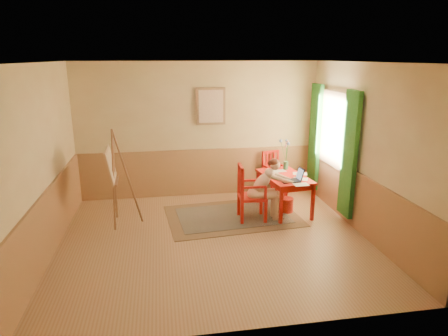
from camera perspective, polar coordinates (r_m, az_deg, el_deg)
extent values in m
cube|color=tan|center=(6.55, -1.40, -10.37)|extent=(5.00, 4.50, 0.02)
cube|color=white|center=(5.88, -1.59, 15.13)|extent=(5.00, 4.50, 0.02)
cube|color=tan|center=(8.26, -3.66, 5.46)|extent=(5.00, 0.02, 2.80)
cube|color=tan|center=(3.94, 3.07, -6.25)|extent=(5.00, 0.02, 2.80)
cube|color=tan|center=(6.25, -24.94, 0.61)|extent=(0.02, 4.50, 2.80)
cube|color=tan|center=(6.86, 19.78, 2.42)|extent=(0.02, 4.50, 2.80)
cube|color=#A57851|center=(8.43, -3.53, -0.61)|extent=(5.00, 0.04, 1.00)
cube|color=#A57851|center=(6.51, -23.77, -7.04)|extent=(0.04, 4.50, 1.00)
cube|color=#A57851|center=(7.09, 18.90, -4.68)|extent=(0.04, 4.50, 1.00)
cube|color=white|center=(7.77, 15.76, 5.37)|extent=(0.02, 1.00, 1.30)
cube|color=#9B7551|center=(7.76, 15.62, 5.37)|extent=(0.03, 1.12, 1.42)
cube|color=#368131|center=(7.12, 17.67, 1.82)|extent=(0.08, 0.45, 2.20)
cube|color=#368131|center=(8.50, 12.99, 4.35)|extent=(0.08, 0.45, 2.20)
cube|color=#9B7551|center=(8.16, -1.92, 8.91)|extent=(0.60, 0.04, 0.76)
cube|color=beige|center=(8.14, -1.89, 8.89)|extent=(0.50, 0.02, 0.66)
cube|color=#8C7251|center=(7.43, 1.26, -6.95)|extent=(2.53, 1.81, 0.01)
cube|color=#161E31|center=(7.43, 1.26, -6.89)|extent=(2.10, 1.37, 0.01)
cube|color=red|center=(7.52, 8.75, -1.22)|extent=(0.87, 1.28, 0.04)
cube|color=red|center=(7.54, 8.73, -1.73)|extent=(0.76, 1.17, 0.10)
cube|color=red|center=(7.04, 8.24, -5.51)|extent=(0.06, 0.06, 0.68)
cube|color=red|center=(7.31, 12.71, -4.91)|extent=(0.06, 0.06, 0.68)
cube|color=red|center=(7.99, 4.93, -2.78)|extent=(0.06, 0.06, 0.68)
cube|color=red|center=(8.23, 8.98, -2.36)|extent=(0.06, 0.06, 0.68)
cube|color=red|center=(7.14, 4.08, -4.19)|extent=(0.50, 0.48, 0.05)
cube|color=red|center=(7.01, 2.63, -6.60)|extent=(0.05, 0.05, 0.42)
cube|color=red|center=(7.08, 6.03, -6.42)|extent=(0.05, 0.05, 0.42)
cube|color=red|center=(7.38, 2.14, -5.42)|extent=(0.05, 0.05, 0.42)
cube|color=red|center=(7.45, 5.37, -5.27)|extent=(0.05, 0.05, 0.42)
cube|color=red|center=(6.82, 2.69, -2.41)|extent=(0.05, 0.05, 0.57)
cube|color=red|center=(7.20, 2.18, -1.42)|extent=(0.05, 0.05, 0.57)
cube|color=red|center=(6.94, 2.45, 0.08)|extent=(0.07, 0.46, 0.06)
cube|color=red|center=(6.92, 2.56, -2.28)|extent=(0.03, 0.05, 0.46)
cube|color=red|center=(7.02, 2.43, -2.03)|extent=(0.03, 0.05, 0.46)
cube|color=red|center=(7.11, 2.30, -1.77)|extent=(0.03, 0.05, 0.46)
cube|color=red|center=(6.88, 4.42, -2.80)|extent=(0.42, 0.06, 0.04)
cube|color=red|center=(6.95, 6.03, -3.61)|extent=(0.04, 0.04, 0.23)
cube|color=red|center=(7.25, 3.83, -1.79)|extent=(0.42, 0.06, 0.04)
cube|color=red|center=(7.32, 5.36, -2.58)|extent=(0.04, 0.04, 0.23)
cube|color=red|center=(8.53, 7.35, -1.23)|extent=(0.51, 0.53, 0.04)
cube|color=red|center=(8.66, 5.61, -2.38)|extent=(0.06, 0.06, 0.38)
cube|color=red|center=(8.35, 6.97, -3.11)|extent=(0.06, 0.06, 0.38)
cube|color=red|center=(8.84, 7.62, -2.05)|extent=(0.06, 0.06, 0.38)
cube|color=red|center=(8.55, 9.02, -2.75)|extent=(0.06, 0.06, 0.38)
cube|color=red|center=(8.52, 5.70, 0.73)|extent=(0.06, 0.06, 0.51)
cube|color=red|center=(8.71, 7.74, 1.00)|extent=(0.06, 0.06, 0.51)
cube|color=red|center=(8.56, 6.78, 2.34)|extent=(0.41, 0.16, 0.06)
cube|color=red|center=(8.57, 6.20, 0.71)|extent=(0.05, 0.04, 0.42)
cube|color=red|center=(8.62, 6.73, 0.78)|extent=(0.05, 0.04, 0.42)
cube|color=red|center=(8.67, 7.25, 0.85)|extent=(0.05, 0.04, 0.42)
cube|color=red|center=(8.38, 6.37, 0.09)|extent=(0.14, 0.38, 0.03)
cube|color=red|center=(8.26, 7.01, -0.90)|extent=(0.05, 0.05, 0.20)
cube|color=red|center=(8.57, 8.43, 0.37)|extent=(0.14, 0.38, 0.03)
cube|color=red|center=(8.45, 9.08, -0.59)|extent=(0.05, 0.05, 0.20)
ellipsoid|color=beige|center=(7.11, 4.38, -3.72)|extent=(0.27, 0.33, 0.21)
cylinder|color=beige|center=(7.08, 6.03, -3.94)|extent=(0.41, 0.16, 0.14)
cylinder|color=beige|center=(7.23, 5.75, -3.51)|extent=(0.41, 0.16, 0.14)
cylinder|color=beige|center=(7.21, 7.46, -5.66)|extent=(0.11, 0.11, 0.46)
cylinder|color=beige|center=(7.35, 7.16, -5.21)|extent=(0.11, 0.11, 0.46)
cube|color=beige|center=(7.30, 7.84, -7.28)|extent=(0.19, 0.09, 0.07)
cube|color=beige|center=(7.45, 7.54, -6.80)|extent=(0.19, 0.09, 0.07)
ellipsoid|color=beige|center=(7.07, 5.49, -2.13)|extent=(0.45, 0.28, 0.48)
ellipsoid|color=beige|center=(7.05, 6.61, -0.75)|extent=(0.19, 0.28, 0.16)
sphere|color=beige|center=(7.03, 7.40, 0.43)|extent=(0.19, 0.19, 0.18)
ellipsoid|color=maroon|center=(7.02, 7.27, 0.84)|extent=(0.18, 0.19, 0.13)
sphere|color=maroon|center=(7.00, 6.69, 0.75)|extent=(0.10, 0.10, 0.10)
cylinder|color=beige|center=(6.96, 7.53, -1.43)|extent=(0.21, 0.11, 0.14)
cylinder|color=beige|center=(7.05, 9.08, -1.90)|extent=(0.27, 0.12, 0.16)
sphere|color=beige|center=(6.98, 8.22, -1.66)|extent=(0.08, 0.08, 0.08)
sphere|color=beige|center=(7.12, 9.92, -2.15)|extent=(0.07, 0.07, 0.07)
cylinder|color=beige|center=(7.21, 7.02, -0.80)|extent=(0.20, 0.09, 0.14)
cylinder|color=beige|center=(7.26, 8.60, -1.36)|extent=(0.28, 0.14, 0.16)
sphere|color=beige|center=(7.25, 7.66, -0.98)|extent=(0.08, 0.08, 0.08)
sphere|color=beige|center=(7.28, 9.54, -1.73)|extent=(0.07, 0.07, 0.07)
cube|color=#1E2338|center=(7.19, 9.52, -1.82)|extent=(0.34, 0.26, 0.02)
cube|color=#2D3342|center=(7.18, 9.53, -1.79)|extent=(0.30, 0.20, 0.00)
cube|color=#1E2338|center=(7.23, 10.98, -0.82)|extent=(0.08, 0.24, 0.22)
cube|color=#99BFF2|center=(7.22, 10.89, -0.86)|extent=(0.06, 0.20, 0.18)
cube|color=white|center=(7.03, 11.09, -2.36)|extent=(0.27, 0.20, 0.00)
cube|color=white|center=(7.67, 10.92, -0.82)|extent=(0.31, 0.26, 0.00)
cube|color=white|center=(7.79, 7.95, -0.42)|extent=(0.29, 0.23, 0.00)
cube|color=white|center=(7.35, 11.01, -1.55)|extent=(0.32, 0.28, 0.00)
cylinder|color=#3F724C|center=(7.92, 8.92, 0.39)|extent=(0.13, 0.13, 0.16)
cylinder|color=#3F7233|center=(7.88, 8.57, 2.35)|extent=(0.11, 0.10, 0.42)
sphere|color=#728CD8|center=(7.86, 8.20, 3.91)|extent=(0.08, 0.08, 0.06)
cylinder|color=#3F7233|center=(7.80, 9.07, 2.28)|extent=(0.02, 0.10, 0.45)
sphere|color=pink|center=(7.71, 9.20, 3.81)|extent=(0.06, 0.06, 0.04)
cylinder|color=#3F7233|center=(7.88, 8.96, 1.99)|extent=(0.01, 0.05, 0.33)
sphere|color=pink|center=(7.86, 8.98, 3.18)|extent=(0.07, 0.07, 0.05)
cylinder|color=#3F7233|center=(7.79, 9.12, 2.14)|extent=(0.02, 0.14, 0.41)
sphere|color=#728CD8|center=(7.68, 9.30, 3.51)|extent=(0.08, 0.08, 0.06)
cylinder|color=#3F7233|center=(7.91, 9.03, 2.18)|extent=(0.06, 0.11, 0.37)
sphere|color=pink|center=(7.93, 9.13, 3.55)|extent=(0.07, 0.07, 0.05)
cylinder|color=#3F7233|center=(7.89, 9.02, 2.16)|extent=(0.03, 0.07, 0.37)
sphere|color=pink|center=(7.87, 9.10, 3.53)|extent=(0.06, 0.06, 0.05)
cylinder|color=#3F7233|center=(7.91, 8.98, 2.38)|extent=(0.04, 0.12, 0.42)
sphere|color=#728CD8|center=(7.92, 9.01, 3.96)|extent=(0.07, 0.07, 0.05)
cylinder|color=red|center=(7.67, 9.01, -5.32)|extent=(0.29, 0.29, 0.28)
cylinder|color=#8F5F3E|center=(6.97, -15.70, -1.69)|extent=(0.07, 0.32, 1.72)
cylinder|color=#8F5F3E|center=(7.23, -15.55, -1.04)|extent=(0.10, 0.31, 1.72)
cylinder|color=#8F5F3E|center=(7.08, -13.76, -1.26)|extent=(0.45, 0.05, 1.72)
cylinder|color=#8F5F3E|center=(7.12, -15.77, -1.90)|extent=(0.04, 0.48, 0.03)
cube|color=#8F5F3E|center=(7.12, -15.32, -1.88)|extent=(0.07, 0.52, 0.03)
cube|color=#9B7551|center=(7.04, -16.13, 0.42)|extent=(0.16, 0.76, 0.57)
cube|color=beige|center=(7.04, -15.98, 0.43)|extent=(0.12, 0.69, 0.49)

